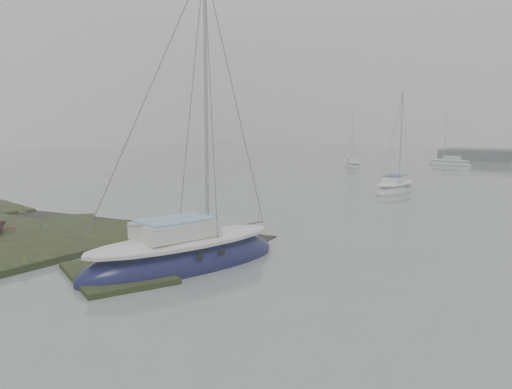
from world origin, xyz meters
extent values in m
plane|color=gray|center=(0.00, 30.00, 0.00)|extent=(160.00, 160.00, 0.00)
ellipsoid|color=#0F1239|center=(1.50, 1.30, 0.12)|extent=(4.05, 7.30, 1.69)
ellipsoid|color=silver|center=(1.50, 1.30, 0.79)|extent=(3.38, 6.32, 0.48)
cube|color=silver|center=(1.42, 1.01, 1.21)|extent=(2.07, 2.69, 0.50)
cube|color=#7FA7C4|center=(1.42, 1.01, 1.49)|extent=(1.92, 2.47, 0.08)
cylinder|color=#939399|center=(1.74, 2.16, 5.11)|extent=(0.11, 0.11, 7.94)
cylinder|color=#939399|center=(1.37, 0.82, 1.49)|extent=(0.83, 2.70, 0.09)
ellipsoid|color=silver|center=(1.46, 22.50, 0.09)|extent=(2.04, 5.19, 1.23)
ellipsoid|color=white|center=(1.46, 22.50, 0.58)|extent=(1.66, 4.52, 0.35)
cube|color=white|center=(1.45, 22.28, 0.89)|extent=(1.22, 1.82, 0.36)
cube|color=navy|center=(1.45, 22.28, 1.09)|extent=(1.13, 1.67, 0.06)
cylinder|color=#939399|center=(1.51, 23.15, 3.74)|extent=(0.08, 0.08, 5.81)
cylinder|color=#939399|center=(1.44, 22.14, 1.09)|extent=(0.22, 2.03, 0.07)
ellipsoid|color=#A9ADB2|center=(-9.02, 41.17, 0.08)|extent=(3.76, 4.85, 1.15)
ellipsoid|color=white|center=(-9.02, 41.17, 0.54)|extent=(3.18, 4.17, 0.32)
cube|color=white|center=(-8.92, 41.00, 0.82)|extent=(1.70, 1.91, 0.34)
cube|color=#B7BCC2|center=(-8.92, 41.00, 1.01)|extent=(1.57, 1.76, 0.05)
cylinder|color=#939399|center=(-9.34, 41.69, 3.47)|extent=(0.07, 0.07, 5.40)
cylinder|color=#939399|center=(-8.85, 40.88, 1.01)|extent=(1.03, 1.65, 0.06)
ellipsoid|color=#B6BDC0|center=(-0.69, 49.45, 0.08)|extent=(5.09, 2.50, 1.18)
ellipsoid|color=silver|center=(-0.69, 49.45, 0.56)|extent=(4.41, 2.07, 0.33)
cube|color=silver|center=(-0.48, 49.41, 0.85)|extent=(1.84, 1.34, 0.35)
cube|color=#A8ACB4|center=(-0.48, 49.41, 1.04)|extent=(1.69, 1.25, 0.06)
cylinder|color=#939399|center=(-1.30, 49.57, 3.59)|extent=(0.08, 0.08, 5.57)
cylinder|color=#939399|center=(-0.35, 49.38, 1.04)|extent=(1.93, 0.43, 0.06)
camera|label=1|loc=(11.43, -10.06, 4.23)|focal=35.00mm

